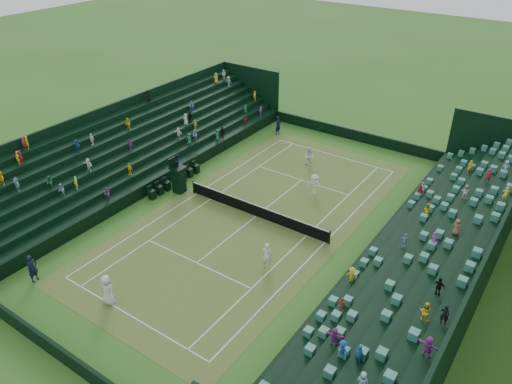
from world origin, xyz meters
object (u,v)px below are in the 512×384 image
Objects in this scene: player_near_west at (107,290)px; player_far_west at (309,157)px; player_near_east at (267,256)px; player_far_east at (314,184)px; tennis_net at (256,210)px; umpire_chair at (178,176)px.

player_far_west is (0.90, 20.77, -0.10)m from player_near_west.
player_far_west is at bearing -91.51° from player_near_east.
player_far_east is at bearing -98.94° from player_near_east.
player_near_east reaches higher than tennis_net.
umpire_chair reaches higher than player_far_west.
player_near_east is at bearing -68.97° from player_far_west.
tennis_net is 7.00× the size of player_far_west.
player_near_west is at bearing -98.13° from tennis_net.
tennis_net is 6.87m from umpire_chair.
umpire_chair reaches higher than player_near_west.
tennis_net is 6.23× the size of player_near_west.
player_near_east reaches higher than player_far_east.
tennis_net is 5.70m from player_near_east.
player_near_west is 1.12× the size of player_far_west.
player_near_west is 9.31m from player_near_east.
player_near_west is 1.05× the size of player_near_east.
player_near_west is 1.12× the size of player_far_east.
tennis_net is 8.98m from player_far_west.
player_far_east is (2.64, -3.87, -0.00)m from player_far_west.
player_near_west is 17.26m from player_far_east.
tennis_net is 6.53× the size of player_near_east.
player_far_west is at bearing 123.13° from player_far_east.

